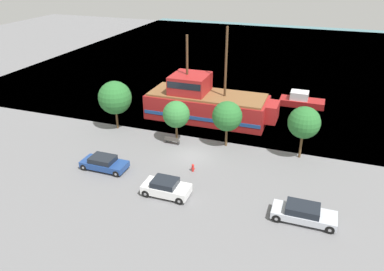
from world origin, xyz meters
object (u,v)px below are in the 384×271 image
Objects in this scene: pirate_ship at (206,103)px; moored_boat_dockside at (301,100)px; parked_car_curb_front at (166,187)px; fire_hydrant at (193,167)px; bench_promenade_east at (172,140)px; parked_car_curb_rear at (104,163)px; parked_car_curb_mid at (303,213)px.

pirate_ship reaches higher than moored_boat_dockside.
pirate_ship is at bearing 96.47° from parked_car_curb_front.
fire_hydrant is 6.16m from bench_promenade_east.
moored_boat_dockside is (10.96, 8.64, -1.32)m from pirate_ship.
fire_hydrant is at bearing -77.58° from pirate_ship.
parked_car_curb_rear is 8.53m from fire_hydrant.
parked_car_curb_front is at bearing -83.53° from pirate_ship.
parked_car_curb_front reaches higher than bench_promenade_east.
pirate_ship reaches higher than parked_car_curb_front.
parked_car_curb_rear is at bearing -109.46° from pirate_ship.
fire_hydrant is at bearing 16.74° from parked_car_curb_rear.
fire_hydrant is (2.80, -12.72, -1.62)m from pirate_ship.
moored_boat_dockside is at bearing 53.86° from bench_promenade_east.
parked_car_curb_rear reaches higher than bench_promenade_east.
parked_car_curb_front is at bearing -109.26° from moored_boat_dockside.
parked_car_curb_front is (-9.01, -25.79, 0.03)m from moored_boat_dockside.
moored_boat_dockside is 1.21× the size of parked_car_curb_mid.
parked_car_curb_rear is 5.80× the size of fire_hydrant.
parked_car_curb_mid reaches higher than fire_hydrant.
parked_car_curb_rear is (-7.31, 1.98, -0.08)m from parked_car_curb_front.
parked_car_curb_mid is 1.10× the size of parked_car_curb_rear.
bench_promenade_east is at bearing 149.05° from parked_car_curb_mid.
moored_boat_dockside is at bearing 55.58° from parked_car_curb_rear.
bench_promenade_east is (-4.04, 4.65, 0.02)m from fire_hydrant.
moored_boat_dockside is 25.52m from parked_car_curb_mid.
moored_boat_dockside is 20.68m from bench_promenade_east.
moored_boat_dockside is 22.86m from fire_hydrant.
pirate_ship is at bearing 102.42° from fire_hydrant.
bench_promenade_east is (4.12, 7.11, -0.23)m from parked_car_curb_rear.
pirate_ship reaches higher than parked_car_curb_rear.
parked_car_curb_front is at bearing -15.16° from parked_car_curb_rear.
moored_boat_dockside is 28.87m from parked_car_curb_rear.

